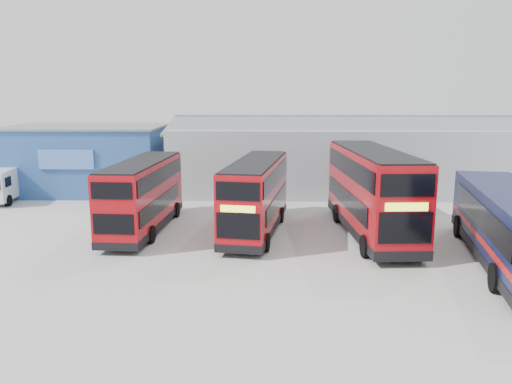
% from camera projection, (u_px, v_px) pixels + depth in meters
% --- Properties ---
extents(ground_plane, '(120.00, 120.00, 0.00)m').
position_uv_depth(ground_plane, '(259.00, 269.00, 21.97)').
color(ground_plane, '#A6A6A1').
rests_on(ground_plane, ground).
extents(office_block, '(12.30, 8.32, 5.12)m').
position_uv_depth(office_block, '(87.00, 158.00, 39.47)').
color(office_block, navy).
rests_on(office_block, ground).
extents(maintenance_shed, '(30.50, 12.00, 5.89)m').
position_uv_depth(maintenance_shed, '(361.00, 155.00, 40.87)').
color(maintenance_shed, '#99A0A7').
rests_on(maintenance_shed, ground).
extents(double_decker_left, '(2.78, 9.47, 3.96)m').
position_uv_depth(double_decker_left, '(143.00, 196.00, 27.78)').
color(double_decker_left, '#A00910').
rests_on(double_decker_left, ground).
extents(double_decker_centre, '(3.68, 9.75, 4.03)m').
position_uv_depth(double_decker_centre, '(256.00, 197.00, 27.37)').
color(double_decker_centre, '#A00910').
rests_on(double_decker_centre, ground).
extents(double_decker_right, '(3.40, 11.17, 4.66)m').
position_uv_depth(double_decker_right, '(372.00, 193.00, 26.88)').
color(double_decker_right, '#A00910').
rests_on(double_decker_right, ground).
extents(single_decker_blue, '(5.02, 12.65, 3.35)m').
position_uv_depth(single_decker_blue, '(511.00, 229.00, 22.16)').
color(single_decker_blue, '#0C1534').
rests_on(single_decker_blue, ground).
extents(panel_van, '(2.87, 5.70, 2.40)m').
position_uv_depth(panel_van, '(2.00, 183.00, 35.67)').
color(panel_van, silver).
rests_on(panel_van, ground).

